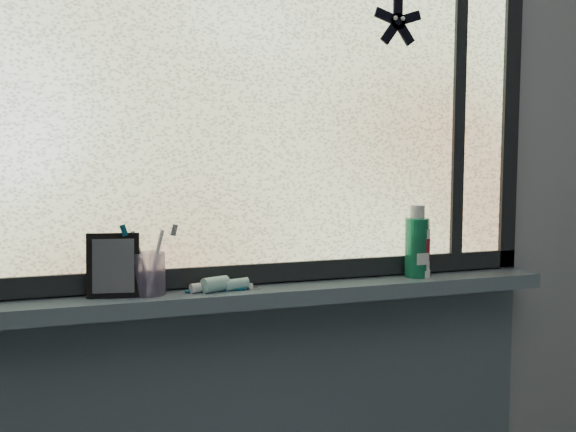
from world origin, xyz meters
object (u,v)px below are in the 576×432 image
(vanity_mirror, at_px, (113,265))
(mouthwash_bottle, at_px, (417,241))
(toothbrush_cup, at_px, (149,274))
(cream_tube, at_px, (422,247))

(vanity_mirror, xyz_separation_m, mouthwash_bottle, (0.82, -0.00, 0.02))
(toothbrush_cup, distance_m, cream_tube, 0.74)
(mouthwash_bottle, bearing_deg, toothbrush_cup, 179.80)
(cream_tube, bearing_deg, mouthwash_bottle, 145.73)
(vanity_mirror, relative_size, toothbrush_cup, 1.49)
(cream_tube, bearing_deg, vanity_mirror, 179.32)
(vanity_mirror, relative_size, cream_tube, 1.34)
(mouthwash_bottle, relative_size, cream_tube, 1.44)
(vanity_mirror, height_order, cream_tube, vanity_mirror)
(mouthwash_bottle, height_order, cream_tube, mouthwash_bottle)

